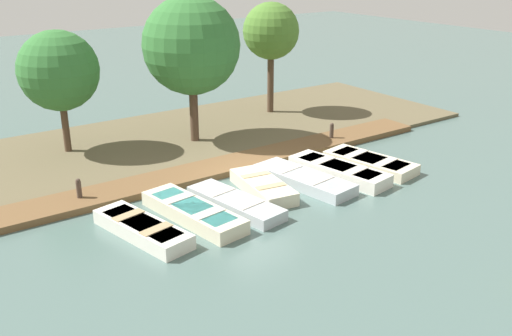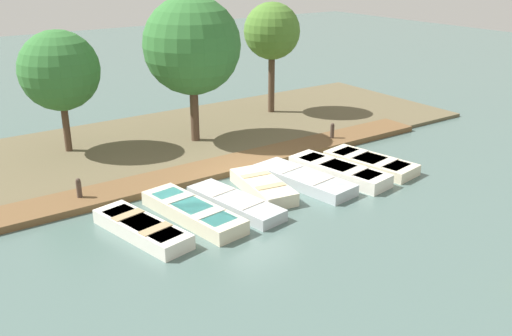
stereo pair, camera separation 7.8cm
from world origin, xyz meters
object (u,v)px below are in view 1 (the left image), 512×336
(rowboat_5, at_px, (339,171))
(park_tree_far_left, at_px, (59,71))
(rowboat_1, at_px, (193,212))
(rowboat_3, at_px, (263,186))
(mooring_post_near, at_px, (79,191))
(rowboat_0, at_px, (142,229))
(park_tree_left, at_px, (191,46))
(mooring_post_far, at_px, (332,133))
(rowboat_6, at_px, (370,162))
(park_tree_center, at_px, (271,32))
(rowboat_2, at_px, (235,203))
(rowboat_4, at_px, (304,179))

(rowboat_5, xyz_separation_m, park_tree_far_left, (-7.39, -6.58, 2.87))
(rowboat_1, bearing_deg, rowboat_3, 89.48)
(mooring_post_near, bearing_deg, rowboat_0, 12.62)
(park_tree_left, bearing_deg, rowboat_0, -39.77)
(rowboat_3, bearing_deg, mooring_post_far, 124.62)
(rowboat_1, bearing_deg, mooring_post_far, 101.75)
(mooring_post_near, xyz_separation_m, mooring_post_far, (0.00, 9.96, 0.00))
(rowboat_3, height_order, rowboat_6, rowboat_3)
(rowboat_1, relative_size, mooring_post_near, 4.56)
(park_tree_center, bearing_deg, rowboat_5, -20.07)
(park_tree_left, bearing_deg, rowboat_2, -18.72)
(rowboat_4, bearing_deg, rowboat_6, 78.63)
(rowboat_0, xyz_separation_m, rowboat_6, (-0.12, 8.55, -0.02))
(mooring_post_near, bearing_deg, rowboat_3, 63.47)
(rowboat_2, xyz_separation_m, park_tree_left, (-5.90, 2.00, 3.59))
(rowboat_2, bearing_deg, rowboat_1, -103.46)
(mooring_post_far, bearing_deg, rowboat_2, -65.52)
(rowboat_0, height_order, park_tree_center, park_tree_center)
(rowboat_2, bearing_deg, park_tree_center, 128.42)
(rowboat_1, bearing_deg, rowboat_4, 83.76)
(rowboat_5, distance_m, park_tree_far_left, 10.30)
(rowboat_6, bearing_deg, rowboat_4, -103.24)
(rowboat_0, height_order, rowboat_3, rowboat_3)
(mooring_post_far, bearing_deg, rowboat_5, -38.39)
(rowboat_3, relative_size, rowboat_6, 0.85)
(rowboat_2, xyz_separation_m, rowboat_5, (-0.08, 4.14, 0.05))
(rowboat_0, bearing_deg, rowboat_2, 78.49)
(rowboat_0, relative_size, park_tree_center, 0.66)
(rowboat_0, xyz_separation_m, rowboat_5, (-0.10, 7.07, 0.01))
(park_tree_left, bearing_deg, rowboat_3, -7.12)
(rowboat_0, height_order, mooring_post_near, mooring_post_near)
(rowboat_0, height_order, park_tree_left, park_tree_left)
(rowboat_4, height_order, rowboat_5, rowboat_5)
(rowboat_2, xyz_separation_m, rowboat_4, (-0.24, 2.77, 0.01))
(rowboat_5, bearing_deg, rowboat_3, -107.43)
(park_tree_left, height_order, park_tree_center, park_tree_left)
(mooring_post_near, distance_m, park_tree_left, 7.17)
(park_tree_far_left, bearing_deg, mooring_post_near, -14.08)
(park_tree_center, bearing_deg, park_tree_far_left, -89.35)
(rowboat_1, height_order, rowboat_5, rowboat_5)
(rowboat_4, distance_m, mooring_post_far, 4.49)
(rowboat_5, height_order, park_tree_center, park_tree_center)
(rowboat_4, bearing_deg, rowboat_3, -107.13)
(rowboat_5, relative_size, mooring_post_near, 4.50)
(rowboat_5, distance_m, park_tree_center, 8.72)
(park_tree_center, bearing_deg, rowboat_2, -42.24)
(mooring_post_near, xyz_separation_m, park_tree_left, (-3.00, 5.58, 3.35))
(rowboat_4, xyz_separation_m, mooring_post_near, (-2.66, -6.35, 0.22))
(rowboat_5, height_order, mooring_post_near, mooring_post_near)
(rowboat_3, bearing_deg, rowboat_0, -74.81)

